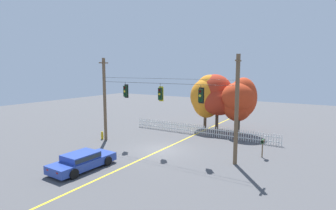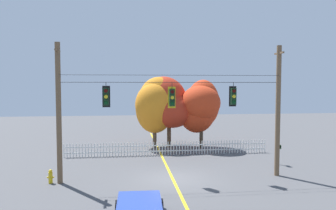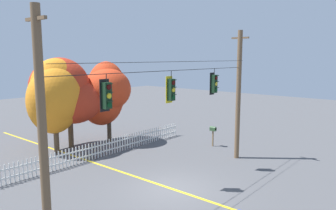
% 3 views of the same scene
% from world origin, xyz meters
% --- Properties ---
extents(ground, '(80.00, 80.00, 0.00)m').
position_xyz_m(ground, '(0.00, 0.00, 0.00)').
color(ground, '#4C4C4F').
extents(lane_centerline_stripe, '(0.16, 36.00, 0.01)m').
position_xyz_m(lane_centerline_stripe, '(0.00, 0.00, 0.00)').
color(lane_centerline_stripe, gold).
rests_on(lane_centerline_stripe, ground).
extents(signal_support_span, '(12.88, 1.10, 7.74)m').
position_xyz_m(signal_support_span, '(0.00, -0.00, 3.94)').
color(signal_support_span, brown).
rests_on(signal_support_span, ground).
extents(traffic_signal_southbound_primary, '(0.43, 0.38, 1.40)m').
position_xyz_m(traffic_signal_southbound_primary, '(-3.74, 0.01, 4.78)').
color(traffic_signal_southbound_primary, black).
extents(traffic_signal_northbound_primary, '(0.43, 0.38, 1.47)m').
position_xyz_m(traffic_signal_northbound_primary, '(-0.05, 0.01, 4.72)').
color(traffic_signal_northbound_primary, black).
extents(traffic_signal_westbound_side, '(0.43, 0.38, 1.41)m').
position_xyz_m(traffic_signal_westbound_side, '(3.55, 0.01, 4.76)').
color(traffic_signal_westbound_side, black).
extents(white_picket_fence, '(15.72, 0.06, 1.03)m').
position_xyz_m(white_picket_fence, '(0.53, 6.53, 0.52)').
color(white_picket_fence, silver).
rests_on(white_picket_fence, ground).
extents(autumn_maple_near_fence, '(3.73, 3.47, 6.11)m').
position_xyz_m(autumn_maple_near_fence, '(-0.13, 9.63, 3.73)').
color(autumn_maple_near_fence, brown).
rests_on(autumn_maple_near_fence, ground).
extents(autumn_maple_mid, '(4.67, 4.16, 6.16)m').
position_xyz_m(autumn_maple_mid, '(0.85, 9.93, 3.72)').
color(autumn_maple_mid, brown).
rests_on(autumn_maple_mid, ground).
extents(autumn_oak_far_east, '(3.62, 3.61, 5.87)m').
position_xyz_m(autumn_oak_far_east, '(3.64, 9.27, 3.62)').
color(autumn_oak_far_east, '#473828').
rests_on(autumn_oak_far_east, ground).
extents(roadside_mailbox, '(0.25, 0.44, 1.41)m').
position_xyz_m(roadside_mailbox, '(7.60, 2.55, 1.15)').
color(roadside_mailbox, brown).
rests_on(roadside_mailbox, ground).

